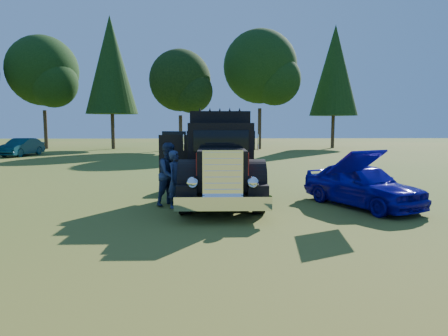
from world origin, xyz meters
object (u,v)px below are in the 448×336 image
spectator_far (170,174)px  distant_teal_car (21,147)px  hotrod_coupe (362,184)px  diamond_t_truck (220,162)px  spectator_near (176,179)px

spectator_far → distant_teal_car: size_ratio=0.46×
hotrod_coupe → spectator_far: spectator_far is taller
diamond_t_truck → hotrod_coupe: size_ratio=1.63×
diamond_t_truck → hotrod_coupe: (4.38, -1.22, -0.58)m
hotrod_coupe → distant_teal_car: (-20.01, 20.36, 0.01)m
spectator_near → distant_teal_car: bearing=62.1°
distant_teal_car → diamond_t_truck: bearing=-42.4°
diamond_t_truck → spectator_near: bearing=-139.6°
hotrod_coupe → distant_teal_car: hotrod_coupe is taller
spectator_far → distant_teal_car: 24.42m
spectator_near → spectator_far: bearing=56.8°
diamond_t_truck → distant_teal_car: 24.72m
diamond_t_truck → spectator_far: diamond_t_truck is taller
diamond_t_truck → distant_teal_car: (-15.63, 19.15, -0.57)m
diamond_t_truck → spectator_far: size_ratio=3.60×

